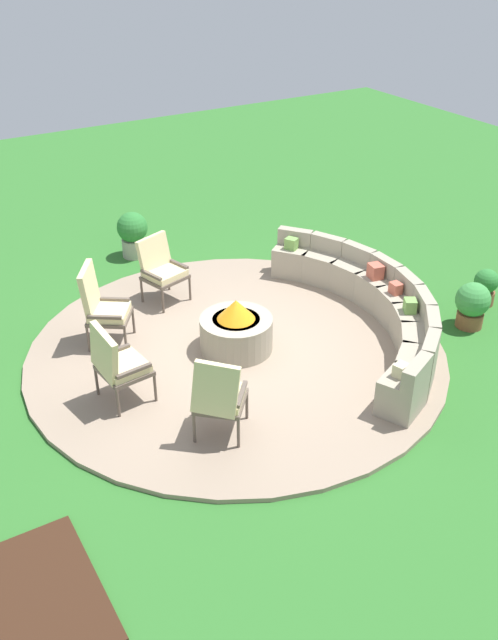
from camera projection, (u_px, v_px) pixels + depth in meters
The scene contains 12 objects.
ground_plane at pixel (236, 352), 9.53m from camera, with size 24.00×24.00×0.00m, color #2D6B28.
patio_circle at pixel (236, 350), 9.52m from camera, with size 5.67×5.67×0.06m, color gray.
mulch_bed_right at pixel (37, 599), 6.10m from camera, with size 1.57×1.09×0.04m, color #382114.
fire_pit at pixel (236, 330), 9.35m from camera, with size 0.98×0.98×0.75m.
curved_stone_bench at pixel (373, 307), 9.86m from camera, with size 4.33×1.97×0.74m.
lounge_chair_front_left at pixel (161, 268), 10.43m from camera, with size 0.70×0.71×1.01m.
lounge_chair_front_right at pixel (101, 305), 9.35m from camera, with size 0.76×0.78×1.17m.
lounge_chair_back_left at pixel (117, 363), 8.22m from camera, with size 0.66×0.61×1.08m.
lounge_chair_back_right at pixel (219, 396), 7.66m from camera, with size 0.77×0.79×1.08m.
potted_plant_0 at pixel (486, 286), 10.54m from camera, with size 0.37×0.37×0.57m.
potted_plant_1 at pixel (472, 304), 9.94m from camera, with size 0.50×0.50×0.69m.
potted_plant_2 at pixel (133, 233), 11.96m from camera, with size 0.53×0.53×0.80m.
Camera 1 is at (6.95, -3.93, 5.23)m, focal length 39.08 mm.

